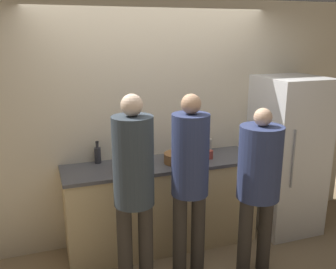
# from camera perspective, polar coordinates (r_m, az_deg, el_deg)

# --- Properties ---
(ground_plane) EXTENTS (14.00, 14.00, 0.00)m
(ground_plane) POSITION_cam_1_polar(r_m,az_deg,el_deg) (4.05, 0.66, -18.53)
(ground_plane) COLOR #9E8460
(wall_back) EXTENTS (5.20, 0.06, 2.60)m
(wall_back) POSITION_cam_1_polar(r_m,az_deg,el_deg) (4.07, -2.28, 1.70)
(wall_back) COLOR beige
(wall_back) RESTS_ON ground_plane
(counter) EXTENTS (2.05, 0.60, 0.95)m
(counter) POSITION_cam_1_polar(r_m,az_deg,el_deg) (4.09, -0.95, -10.50)
(counter) COLOR beige
(counter) RESTS_ON ground_plane
(refrigerator) EXTENTS (0.67, 0.74, 1.79)m
(refrigerator) POSITION_cam_1_polar(r_m,az_deg,el_deg) (4.52, 17.60, -2.97)
(refrigerator) COLOR white
(refrigerator) RESTS_ON ground_plane
(person_left) EXTENTS (0.34, 0.34, 1.79)m
(person_left) POSITION_cam_1_polar(r_m,az_deg,el_deg) (3.14, -5.23, -7.02)
(person_left) COLOR #38332D
(person_left) RESTS_ON ground_plane
(person_center) EXTENTS (0.33, 0.33, 1.76)m
(person_center) POSITION_cam_1_polar(r_m,az_deg,el_deg) (3.36, 3.36, -5.91)
(person_center) COLOR #38332D
(person_center) RESTS_ON ground_plane
(person_right) EXTENTS (0.39, 0.39, 1.62)m
(person_right) POSITION_cam_1_polar(r_m,az_deg,el_deg) (3.53, 13.68, -6.15)
(person_right) COLOR #38332D
(person_right) RESTS_ON ground_plane
(fruit_bowl) EXTENTS (0.29, 0.29, 0.14)m
(fruit_bowl) POSITION_cam_1_polar(r_m,az_deg,el_deg) (3.88, 1.50, -3.55)
(fruit_bowl) COLOR brown
(fruit_bowl) RESTS_ON counter
(utensil_crock) EXTENTS (0.09, 0.09, 0.27)m
(utensil_crock) POSITION_cam_1_polar(r_m,az_deg,el_deg) (4.25, 6.06, -1.52)
(utensil_crock) COLOR #ADA393
(utensil_crock) RESTS_ON counter
(bottle_red) EXTENTS (0.07, 0.07, 0.15)m
(bottle_red) POSITION_cam_1_polar(r_m,az_deg,el_deg) (3.61, -7.89, -5.02)
(bottle_red) COLOR red
(bottle_red) RESTS_ON counter
(bottle_green) EXTENTS (0.07, 0.07, 0.18)m
(bottle_green) POSITION_cam_1_polar(r_m,az_deg,el_deg) (3.80, -7.80, -3.76)
(bottle_green) COLOR #236033
(bottle_green) RESTS_ON counter
(bottle_dark) EXTENTS (0.07, 0.07, 0.23)m
(bottle_dark) POSITION_cam_1_polar(r_m,az_deg,el_deg) (3.92, -10.67, -3.01)
(bottle_dark) COLOR #333338
(bottle_dark) RESTS_ON counter
(cup_red) EXTENTS (0.08, 0.08, 0.09)m
(cup_red) POSITION_cam_1_polar(r_m,az_deg,el_deg) (4.03, 6.34, -3.05)
(cup_red) COLOR #A33D33
(cup_red) RESTS_ON counter
(cup_black) EXTENTS (0.07, 0.07, 0.09)m
(cup_black) POSITION_cam_1_polar(r_m,az_deg,el_deg) (3.98, 4.85, -3.21)
(cup_black) COLOR #28282D
(cup_black) RESTS_ON counter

